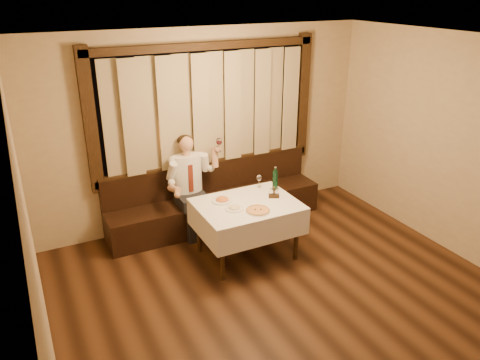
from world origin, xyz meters
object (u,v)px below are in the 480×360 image
dining_table (247,211)px  cruet_caddy (274,194)px  green_bottle (275,180)px  banquette (215,204)px  seated_man (190,178)px  pizza (258,210)px  pasta_cream (234,207)px  pasta_red (222,198)px

dining_table → cruet_caddy: bearing=0.0°
green_bottle → dining_table: bearing=-158.5°
banquette → cruet_caddy: size_ratio=21.34×
dining_table → seated_man: bearing=113.7°
pizza → green_bottle: (0.52, 0.47, 0.13)m
banquette → dining_table: 1.08m
dining_table → banquette: bearing=90.0°
cruet_caddy → pizza: bearing=-120.5°
pasta_cream → seated_man: size_ratio=0.17×
green_bottle → seated_man: seated_man is taller
banquette → seated_man: size_ratio=2.25×
banquette → pizza: 1.36m
banquette → pasta_cream: bearing=-101.1°
banquette → seated_man: bearing=-167.6°
pasta_red → pasta_cream: 0.28m
green_bottle → seated_man: 1.19m
pasta_cream → pasta_red: bearing=98.1°
pasta_cream → green_bottle: green_bottle is taller
dining_table → pizza: size_ratio=4.13×
pasta_cream → pizza: bearing=-39.4°
pasta_red → banquette: bearing=72.8°
pasta_cream → green_bottle: bearing=20.8°
pasta_cream → green_bottle: size_ratio=0.72×
banquette → pasta_red: (-0.25, -0.82, 0.48)m
pizza → pasta_red: bearing=120.0°
pizza → seated_man: bearing=109.5°
banquette → pasta_cream: 1.22m
pasta_red → green_bottle: bearing=0.5°
pizza → pasta_red: 0.53m
banquette → pasta_cream: size_ratio=13.55×
pasta_red → cruet_caddy: cruet_caddy is taller
green_bottle → pasta_cream: bearing=-159.2°
pasta_red → green_bottle: 0.79m
green_bottle → cruet_caddy: green_bottle is taller
pizza → seated_man: (-0.42, 1.19, 0.06)m
dining_table → cruet_caddy: 0.42m
green_bottle → pasta_red: bearing=-179.5°
pasta_cream → seated_man: seated_man is taller
banquette → seated_man: 0.66m
green_bottle → cruet_caddy: bearing=-123.7°
dining_table → green_bottle: (0.53, 0.21, 0.24)m
pasta_cream → cruet_caddy: (0.61, 0.07, 0.02)m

